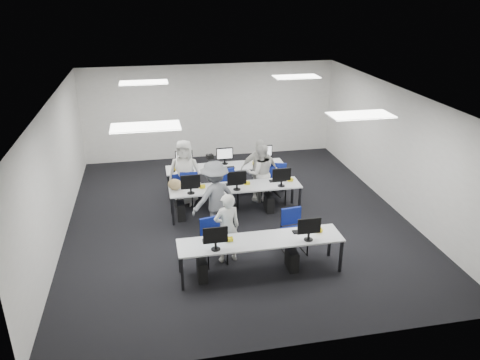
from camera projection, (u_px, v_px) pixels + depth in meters
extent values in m
plane|color=black|center=(237.00, 217.00, 11.44)|extent=(9.00, 9.00, 0.00)
plane|color=white|center=(237.00, 96.00, 10.28)|extent=(9.00, 9.00, 0.00)
cube|color=silver|center=(210.00, 112.00, 14.93)|extent=(8.00, 0.02, 3.00)
cube|color=silver|center=(295.00, 265.00, 6.79)|extent=(8.00, 0.02, 3.00)
cube|color=silver|center=(56.00, 172.00, 10.14)|extent=(0.02, 9.00, 3.00)
cube|color=silver|center=(395.00, 149.00, 11.58)|extent=(0.02, 9.00, 3.00)
cube|color=white|center=(146.00, 127.00, 8.12)|extent=(1.20, 0.60, 0.02)
cube|color=white|center=(360.00, 115.00, 8.83)|extent=(1.20, 0.60, 0.02)
cube|color=white|center=(144.00, 82.00, 11.73)|extent=(1.20, 0.60, 0.02)
cube|color=white|center=(296.00, 77.00, 12.45)|extent=(1.20, 0.60, 0.02)
cube|color=#B5B7BA|center=(261.00, 240.00, 8.99)|extent=(3.20, 0.70, 0.03)
cube|color=black|center=(182.00, 274.00, 8.59)|extent=(0.05, 0.05, 0.70)
cube|color=black|center=(180.00, 257.00, 9.13)|extent=(0.05, 0.05, 0.70)
cube|color=black|center=(341.00, 256.00, 9.14)|extent=(0.05, 0.05, 0.70)
cube|color=black|center=(330.00, 241.00, 9.69)|extent=(0.05, 0.05, 0.70)
cube|color=#B5B7BA|center=(235.00, 187.00, 11.34)|extent=(3.20, 0.70, 0.03)
cube|color=black|center=(173.00, 212.00, 10.94)|extent=(0.05, 0.05, 0.70)
cube|color=black|center=(171.00, 201.00, 11.48)|extent=(0.05, 0.05, 0.70)
cube|color=black|center=(300.00, 201.00, 11.49)|extent=(0.05, 0.05, 0.70)
cube|color=black|center=(292.00, 191.00, 12.04)|extent=(0.05, 0.05, 0.70)
cube|color=#B5B7BA|center=(226.00, 167.00, 12.61)|extent=(3.20, 0.70, 0.03)
cube|color=black|center=(169.00, 188.00, 12.20)|extent=(0.05, 0.05, 0.70)
cube|color=black|center=(168.00, 179.00, 12.74)|extent=(0.05, 0.05, 0.70)
cube|color=black|center=(284.00, 179.00, 12.76)|extent=(0.05, 0.05, 0.70)
cube|color=black|center=(278.00, 171.00, 13.30)|extent=(0.05, 0.05, 0.70)
cube|color=#0C5E9D|center=(215.00, 235.00, 8.55)|extent=(0.46, 0.04, 0.32)
cube|color=black|center=(213.00, 240.00, 8.95)|extent=(0.42, 0.14, 0.02)
ellipsoid|color=black|center=(229.00, 238.00, 9.00)|extent=(0.07, 0.10, 0.04)
cube|color=black|center=(202.00, 269.00, 8.98)|extent=(0.18, 0.40, 0.42)
cube|color=white|center=(309.00, 226.00, 8.87)|extent=(0.46, 0.04, 0.32)
cube|color=black|center=(303.00, 231.00, 9.27)|extent=(0.42, 0.14, 0.02)
ellipsoid|color=black|center=(317.00, 229.00, 9.32)|extent=(0.07, 0.10, 0.04)
cube|color=black|center=(292.00, 259.00, 9.31)|extent=(0.18, 0.40, 0.42)
cube|color=white|center=(190.00, 182.00, 10.86)|extent=(0.46, 0.04, 0.32)
cube|color=black|center=(190.00, 187.00, 11.26)|extent=(0.42, 0.14, 0.02)
ellipsoid|color=black|center=(202.00, 186.00, 11.31)|extent=(0.07, 0.10, 0.04)
cube|color=black|center=(181.00, 211.00, 11.30)|extent=(0.18, 0.40, 0.42)
cube|color=white|center=(237.00, 178.00, 11.06)|extent=(0.46, 0.04, 0.32)
cube|color=black|center=(234.00, 184.00, 11.46)|extent=(0.42, 0.14, 0.02)
ellipsoid|color=black|center=(246.00, 183.00, 11.51)|extent=(0.07, 0.10, 0.04)
cube|color=black|center=(226.00, 207.00, 11.50)|extent=(0.18, 0.40, 0.42)
cube|color=white|center=(282.00, 175.00, 11.26)|extent=(0.46, 0.04, 0.32)
cube|color=black|center=(278.00, 181.00, 11.66)|extent=(0.42, 0.14, 0.02)
ellipsoid|color=black|center=(289.00, 179.00, 11.71)|extent=(0.07, 0.10, 0.04)
cube|color=black|center=(269.00, 203.00, 11.69)|extent=(0.18, 0.40, 0.42)
cube|color=white|center=(184.00, 156.00, 12.45)|extent=(0.46, 0.04, 0.32)
cube|color=black|center=(185.00, 171.00, 12.28)|extent=(0.42, 0.14, 0.02)
ellipsoid|color=black|center=(174.00, 171.00, 12.22)|extent=(0.07, 0.10, 0.04)
cube|color=black|center=(195.00, 186.00, 12.65)|extent=(0.18, 0.40, 0.42)
cube|color=white|center=(225.00, 154.00, 12.65)|extent=(0.46, 0.04, 0.32)
cube|color=black|center=(227.00, 168.00, 12.47)|extent=(0.42, 0.14, 0.02)
ellipsoid|color=black|center=(216.00, 168.00, 12.42)|extent=(0.07, 0.10, 0.04)
cube|color=black|center=(235.00, 183.00, 12.85)|extent=(0.18, 0.40, 0.42)
cube|color=white|center=(264.00, 151.00, 12.85)|extent=(0.46, 0.04, 0.32)
cube|color=black|center=(267.00, 165.00, 12.67)|extent=(0.42, 0.14, 0.02)
ellipsoid|color=black|center=(256.00, 165.00, 12.61)|extent=(0.07, 0.10, 0.04)
cube|color=black|center=(274.00, 180.00, 13.05)|extent=(0.18, 0.40, 0.42)
cube|color=navy|center=(214.00, 241.00, 9.44)|extent=(0.53, 0.52, 0.06)
cube|color=navy|center=(210.00, 225.00, 9.51)|extent=(0.43, 0.14, 0.37)
cube|color=navy|center=(294.00, 232.00, 9.78)|extent=(0.51, 0.49, 0.06)
cube|color=navy|center=(291.00, 216.00, 9.86)|extent=(0.44, 0.10, 0.38)
cube|color=navy|center=(183.00, 191.00, 11.81)|extent=(0.48, 0.46, 0.06)
cube|color=navy|center=(180.00, 180.00, 11.87)|extent=(0.39, 0.12, 0.34)
cube|color=navy|center=(229.00, 190.00, 11.87)|extent=(0.44, 0.42, 0.06)
cube|color=navy|center=(227.00, 177.00, 11.95)|extent=(0.41, 0.06, 0.35)
cube|color=navy|center=(277.00, 183.00, 12.10)|extent=(0.58, 0.57, 0.07)
cube|color=navy|center=(278.00, 170.00, 12.19)|extent=(0.46, 0.17, 0.39)
cube|color=navy|center=(190.00, 186.00, 11.97)|extent=(0.52, 0.51, 0.06)
cube|color=navy|center=(189.00, 179.00, 11.67)|extent=(0.45, 0.12, 0.38)
cube|color=navy|center=(223.00, 183.00, 12.21)|extent=(0.55, 0.53, 0.06)
cube|color=navy|center=(226.00, 176.00, 11.93)|extent=(0.44, 0.15, 0.38)
cube|color=navy|center=(270.00, 179.00, 12.42)|extent=(0.51, 0.49, 0.06)
cube|color=navy|center=(274.00, 173.00, 12.14)|extent=(0.44, 0.11, 0.37)
ellipsoid|color=#A17D53|center=(175.00, 184.00, 11.11)|extent=(0.39, 0.30, 0.28)
imported|color=silver|center=(227.00, 228.00, 9.38)|extent=(0.60, 0.45, 1.50)
imported|color=silver|center=(260.00, 173.00, 12.03)|extent=(0.77, 0.60, 1.55)
imported|color=silver|center=(185.00, 173.00, 11.84)|extent=(0.94, 0.72, 1.71)
imported|color=silver|center=(259.00, 170.00, 12.11)|extent=(1.03, 0.60, 1.64)
imported|color=slate|center=(215.00, 198.00, 10.45)|extent=(1.27, 1.01, 1.72)
cube|color=black|center=(210.00, 157.00, 10.23)|extent=(0.20, 0.22, 0.10)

